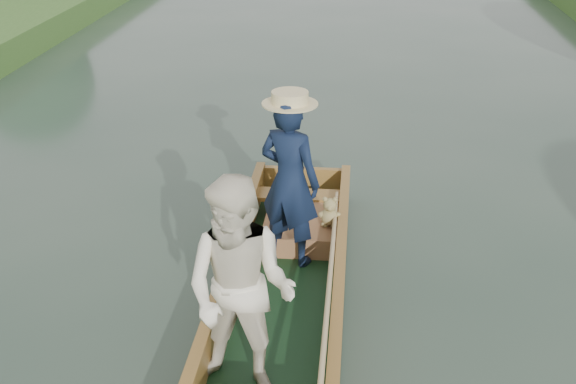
{
  "coord_description": "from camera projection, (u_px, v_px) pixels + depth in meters",
  "views": [
    {
      "loc": [
        0.59,
        -5.42,
        3.78
      ],
      "look_at": [
        0.0,
        0.6,
        0.95
      ],
      "focal_mm": 45.0,
      "sensor_mm": 36.0,
      "label": 1
    }
  ],
  "objects": [
    {
      "name": "punt",
      "position": [
        272.0,
        264.0,
        6.11
      ],
      "size": [
        1.22,
        5.0,
        1.83
      ],
      "color": "black",
      "rests_on": "ground"
    },
    {
      "name": "ground",
      "position": [
        282.0,
        315.0,
        6.54
      ],
      "size": [
        120.0,
        120.0,
        0.0
      ],
      "primitive_type": "plane",
      "color": "#283D30",
      "rests_on": "ground"
    }
  ]
}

